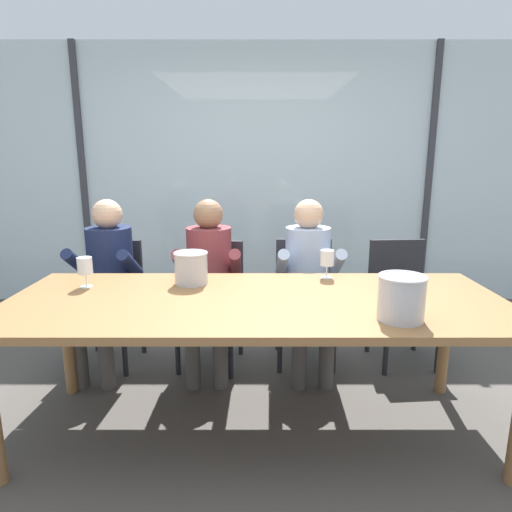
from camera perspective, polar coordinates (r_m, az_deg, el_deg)
The scene contains 17 objects.
ground at distance 3.52m, azimuth 0.00°, elevation -12.46°, with size 14.00×14.00×0.00m, color #4C4742.
window_glass_panel at distance 4.52m, azimuth 0.00°, elevation 10.24°, with size 7.82×0.03×2.60m, color silver.
window_mullion_left at distance 4.83m, azimuth -21.66°, elevation 9.52°, with size 0.06×0.06×2.60m, color #38383D.
window_mullion_right at distance 4.83m, azimuth 21.66°, elevation 9.52°, with size 0.06×0.06×2.60m, color #38383D.
hillside_vineyard at distance 8.60m, azimuth 0.00°, elevation 8.17°, with size 13.82×2.40×1.62m, color #568942.
dining_table at distance 2.32m, azimuth -0.00°, elevation -7.13°, with size 2.62×1.02×0.78m.
chair_near_curtain at distance 3.42m, azimuth -18.45°, elevation -4.41°, with size 0.48×0.48×0.90m.
chair_left_of_center at distance 3.25m, azimuth -5.69°, elevation -4.73°, with size 0.50×0.50×0.90m.
chair_center at distance 3.30m, azimuth 6.31°, elevation -4.47°, with size 0.45×0.45×0.90m.
chair_right_of_center at distance 3.44m, azimuth 18.33°, elevation -4.34°, with size 0.47×0.47×0.90m.
person_navy_polo at distance 3.25m, azimuth -18.94°, elevation -2.19°, with size 0.48×0.63×1.22m.
person_maroon_top at distance 3.09m, azimuth -6.21°, elevation -2.30°, with size 0.47×0.62×1.22m.
person_pale_blue_shirt at distance 3.09m, azimuth 6.90°, elevation -2.30°, with size 0.46×0.61×1.22m.
ice_bucket_primary at distance 2.08m, azimuth 18.51°, elevation -5.12°, with size 0.22×0.22×0.21m.
ice_bucket_secondary at distance 2.57m, azimuth -8.50°, elevation -1.48°, with size 0.20×0.20×0.19m.
wine_glass_by_left_taster at distance 2.65m, azimuth -21.51°, elevation -1.25°, with size 0.08×0.08×0.17m.
wine_glass_near_bucket at distance 2.69m, azimuth 9.30°, elevation -0.41°, with size 0.08×0.08×0.17m.
Camera 1 is at (0.00, -2.18, 1.50)m, focal length 30.54 mm.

